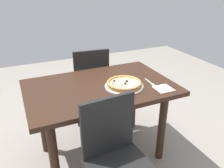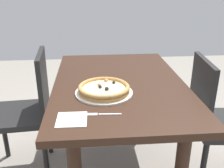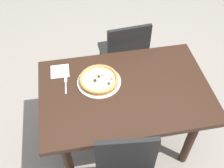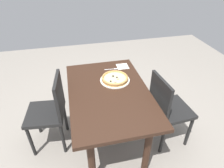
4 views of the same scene
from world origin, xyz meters
The scene contains 8 objects.
ground_plane centered at (0.00, 0.00, 0.00)m, with size 6.00×6.00×0.00m, color gray.
dining_table centered at (0.00, 0.00, 0.62)m, with size 1.25×0.82×0.74m.
chair_near centered at (-0.11, -0.62, 0.50)m, with size 0.44×0.44×0.90m.
chair_far centered at (0.13, 0.62, 0.50)m, with size 0.43×0.43×0.90m.
plate centered at (-0.18, 0.11, 0.74)m, with size 0.33×0.33×0.01m, color silver.
pizza centered at (-0.18, 0.11, 0.77)m, with size 0.29×0.29×0.04m.
fork centered at (-0.42, 0.13, 0.74)m, with size 0.03×0.17×0.00m.
napkin centered at (-0.46, 0.27, 0.74)m, with size 0.14×0.14×0.00m, color white.
Camera 1 is at (0.63, 1.65, 1.57)m, focal length 36.69 mm.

